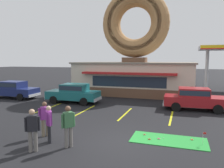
# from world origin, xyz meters

# --- Properties ---
(ground_plane) EXTENTS (160.00, 160.00, 0.00)m
(ground_plane) POSITION_xyz_m (0.00, 0.00, 0.00)
(ground_plane) COLOR black
(donut_shop_building) EXTENTS (12.30, 6.75, 10.96)m
(donut_shop_building) POSITION_xyz_m (-2.41, 13.94, 3.74)
(donut_shop_building) COLOR brown
(donut_shop_building) RESTS_ON ground
(putting_mat) EXTENTS (3.36, 1.55, 0.03)m
(putting_mat) POSITION_xyz_m (2.07, 0.91, 0.01)
(putting_mat) COLOR green
(putting_mat) RESTS_ON ground
(mini_donut_near_left) EXTENTS (0.13, 0.13, 0.04)m
(mini_donut_near_left) POSITION_xyz_m (0.92, 1.23, 0.05)
(mini_donut_near_left) COLOR #A5724C
(mini_donut_near_left) RESTS_ON putting_mat
(mini_donut_near_right) EXTENTS (0.13, 0.13, 0.04)m
(mini_donut_near_right) POSITION_xyz_m (1.63, 0.87, 0.05)
(mini_donut_near_right) COLOR #D8667F
(mini_donut_near_right) RESTS_ON putting_mat
(mini_donut_mid_left) EXTENTS (0.13, 0.13, 0.04)m
(mini_donut_mid_left) POSITION_xyz_m (3.08, 1.24, 0.05)
(mini_donut_mid_left) COLOR #D17F47
(mini_donut_mid_left) RESTS_ON putting_mat
(mini_donut_mid_centre) EXTENTS (0.13, 0.13, 0.04)m
(mini_donut_mid_centre) POSITION_xyz_m (1.23, 0.68, 0.05)
(mini_donut_mid_centre) COLOR brown
(mini_donut_mid_centre) RESTS_ON putting_mat
(golf_ball) EXTENTS (0.04, 0.04, 0.04)m
(golf_ball) POSITION_xyz_m (1.84, 1.02, 0.05)
(golf_ball) COLOR white
(golf_ball) RESTS_ON putting_mat
(putting_flag_pin) EXTENTS (0.13, 0.01, 0.55)m
(putting_flag_pin) POSITION_xyz_m (3.53, 0.83, 0.44)
(putting_flag_pin) COLOR silver
(putting_flag_pin) RESTS_ON putting_mat
(car_teal) EXTENTS (4.61, 2.08, 1.60)m
(car_teal) POSITION_xyz_m (-6.20, 7.35, 0.87)
(car_teal) COLOR #196066
(car_teal) RESTS_ON ground
(car_navy) EXTENTS (4.58, 2.03, 1.60)m
(car_navy) POSITION_xyz_m (-12.59, 7.53, 0.87)
(car_navy) COLOR navy
(car_navy) RESTS_ON ground
(car_red) EXTENTS (4.62, 2.10, 1.60)m
(car_red) POSITION_xyz_m (3.45, 7.74, 0.87)
(car_red) COLOR maroon
(car_red) RESTS_ON ground
(pedestrian_blue_sweater_man) EXTENTS (0.43, 0.48, 1.76)m
(pedestrian_blue_sweater_man) POSITION_xyz_m (-1.87, -1.18, 0.99)
(pedestrian_blue_sweater_man) COLOR slate
(pedestrian_blue_sweater_man) RESTS_ON ground
(pedestrian_hooded_kid) EXTENTS (0.42, 0.49, 1.66)m
(pedestrian_hooded_kid) POSITION_xyz_m (-2.93, -0.98, 0.92)
(pedestrian_hooded_kid) COLOR #232328
(pedestrian_hooded_kid) RESTS_ON ground
(pedestrian_leather_jacket_man) EXTENTS (0.52, 0.40, 1.73)m
(pedestrian_leather_jacket_man) POSITION_xyz_m (-2.99, -2.02, 0.97)
(pedestrian_leather_jacket_man) COLOR slate
(pedestrian_leather_jacket_man) RESTS_ON ground
(pedestrian_beanie_man) EXTENTS (0.46, 0.44, 1.68)m
(pedestrian_beanie_man) POSITION_xyz_m (-3.60, -0.35, 0.93)
(pedestrian_beanie_man) COLOR #7F7056
(pedestrian_beanie_man) RESTS_ON ground
(trash_bin) EXTENTS (0.57, 0.57, 0.97)m
(trash_bin) POSITION_xyz_m (3.49, 11.25, 0.50)
(trash_bin) COLOR #1E662D
(trash_bin) RESTS_ON ground
(parking_stripe_far_left) EXTENTS (0.12, 3.60, 0.01)m
(parking_stripe_far_left) POSITION_xyz_m (-7.04, 5.00, 0.00)
(parking_stripe_far_left) COLOR yellow
(parking_stripe_far_left) RESTS_ON ground
(parking_stripe_left) EXTENTS (0.12, 3.60, 0.01)m
(parking_stripe_left) POSITION_xyz_m (-4.04, 5.00, 0.00)
(parking_stripe_left) COLOR yellow
(parking_stripe_left) RESTS_ON ground
(parking_stripe_mid_left) EXTENTS (0.12, 3.60, 0.01)m
(parking_stripe_mid_left) POSITION_xyz_m (-1.04, 5.00, 0.00)
(parking_stripe_mid_left) COLOR yellow
(parking_stripe_mid_left) RESTS_ON ground
(parking_stripe_centre) EXTENTS (0.12, 3.60, 0.01)m
(parking_stripe_centre) POSITION_xyz_m (1.96, 5.00, 0.00)
(parking_stripe_centre) COLOR yellow
(parking_stripe_centre) RESTS_ON ground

